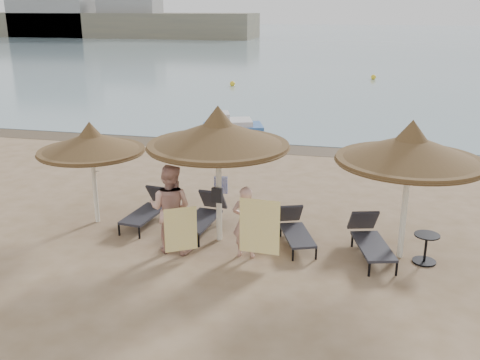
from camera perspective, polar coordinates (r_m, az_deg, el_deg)
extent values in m
plane|color=#9B8062|center=(11.88, -4.39, -7.87)|extent=(160.00, 160.00, 0.00)
cube|color=slate|center=(90.37, 11.41, 14.49)|extent=(200.00, 140.00, 0.03)
cube|color=brown|center=(20.50, 3.47, 3.42)|extent=(200.00, 1.60, 0.01)
cube|color=#776E54|center=(100.57, -16.16, 15.62)|extent=(60.00, 10.00, 4.00)
cube|color=gray|center=(101.32, -19.53, 17.59)|extent=(14.00, 6.00, 12.00)
cube|color=gray|center=(95.62, -11.63, 17.05)|extent=(10.00, 5.00, 8.00)
cylinder|color=white|center=(13.69, -15.23, -0.66)|extent=(0.11, 0.11, 1.88)
cone|color=brown|center=(13.38, -15.63, 3.95)|extent=(2.59, 2.59, 0.49)
cone|color=brown|center=(13.31, -15.74, 5.18)|extent=(0.63, 0.63, 0.40)
cylinder|color=brown|center=(13.43, -15.55, 2.99)|extent=(2.54, 2.54, 0.09)
cylinder|color=white|center=(12.12, -2.27, -1.38)|extent=(0.13, 0.13, 2.30)
cone|color=brown|center=(11.73, -2.35, 5.04)|extent=(3.18, 3.18, 0.60)
cone|color=brown|center=(11.65, -2.37, 6.77)|extent=(0.77, 0.77, 0.49)
cylinder|color=brown|center=(11.80, -2.33, 3.69)|extent=(3.11, 3.11, 0.11)
cylinder|color=white|center=(11.82, 17.12, -2.98)|extent=(0.13, 0.13, 2.21)
cone|color=brown|center=(11.42, 17.74, 3.29)|extent=(3.05, 3.05, 0.58)
cone|color=brown|center=(11.34, 17.90, 4.98)|extent=(0.74, 0.74, 0.47)
cylinder|color=brown|center=(11.49, 17.61, 1.97)|extent=(2.99, 2.99, 0.11)
cylinder|color=black|center=(13.01, -12.77, -5.23)|extent=(0.05, 0.05, 0.27)
cylinder|color=black|center=(12.75, -10.69, -5.60)|extent=(0.05, 0.05, 0.27)
cylinder|color=black|center=(14.08, -9.87, -3.21)|extent=(0.05, 0.05, 0.27)
cylinder|color=black|center=(13.84, -7.91, -3.50)|extent=(0.05, 0.05, 0.27)
cube|color=black|center=(13.39, -10.20, -3.62)|extent=(0.76, 1.51, 0.06)
cube|color=black|center=(14.00, -8.55, -1.53)|extent=(0.64, 0.47, 0.55)
cylinder|color=black|center=(12.36, -6.85, -6.16)|extent=(0.05, 0.05, 0.28)
cylinder|color=black|center=(12.14, -4.44, -6.53)|extent=(0.05, 0.05, 0.28)
cylinder|color=black|center=(13.53, -4.33, -3.87)|extent=(0.05, 0.05, 0.28)
cylinder|color=black|center=(13.33, -2.10, -4.17)|extent=(0.05, 0.05, 0.28)
cube|color=black|center=(12.81, -4.31, -4.35)|extent=(0.76, 1.55, 0.06)
cube|color=black|center=(13.48, -2.89, -2.06)|extent=(0.66, 0.48, 0.57)
cylinder|color=black|center=(11.54, 5.66, -8.01)|extent=(0.05, 0.05, 0.25)
cylinder|color=black|center=(11.66, 8.11, -7.82)|extent=(0.05, 0.05, 0.25)
cylinder|color=black|center=(12.66, 4.36, -5.52)|extent=(0.05, 0.05, 0.25)
cylinder|color=black|center=(12.77, 6.59, -5.38)|extent=(0.05, 0.05, 0.25)
cube|color=black|center=(12.13, 6.13, -5.88)|extent=(1.01, 1.47, 0.05)
cube|color=black|center=(12.76, 5.32, -3.55)|extent=(0.66, 0.56, 0.51)
cylinder|color=black|center=(11.18, 13.61, -9.32)|extent=(0.05, 0.05, 0.28)
cylinder|color=black|center=(11.34, 16.36, -9.14)|extent=(0.05, 0.05, 0.28)
cylinder|color=black|center=(12.38, 11.88, -6.38)|extent=(0.05, 0.05, 0.28)
cylinder|color=black|center=(12.53, 14.36, -6.27)|extent=(0.05, 0.05, 0.28)
cube|color=black|center=(11.82, 14.01, -6.86)|extent=(1.00, 1.60, 0.06)
cube|color=black|center=(12.50, 12.99, -4.19)|extent=(0.71, 0.57, 0.56)
cylinder|color=black|center=(12.13, 19.04, -8.21)|extent=(0.49, 0.49, 0.04)
cylinder|color=black|center=(12.01, 19.18, -6.92)|extent=(0.05, 0.05, 0.60)
cylinder|color=black|center=(11.88, 19.34, -5.57)|extent=(0.53, 0.53, 0.03)
imported|color=#CF9B8C|center=(11.67, -7.47, -2.31)|extent=(1.09, 0.74, 2.31)
imported|color=#CF9B8C|center=(11.37, 0.61, -3.92)|extent=(0.87, 0.57, 1.86)
cube|color=yellow|center=(11.42, -6.33, -5.27)|extent=(0.61, 0.39, 0.99)
cube|color=yellow|center=(11.11, 2.09, -5.00)|extent=(0.86, 0.07, 1.20)
cube|color=white|center=(12.24, -2.05, -0.54)|extent=(0.32, 0.16, 0.39)
cube|color=black|center=(11.98, -2.47, -1.63)|extent=(0.25, 0.10, 0.34)
cube|color=#3263AE|center=(21.84, -0.76, 5.16)|extent=(2.69, 2.08, 0.59)
cube|color=silver|center=(21.76, -0.76, 6.11)|extent=(1.80, 1.60, 0.27)
cube|color=silver|center=(21.68, -1.91, 6.72)|extent=(0.82, 1.09, 0.38)
sphere|color=yellow|center=(36.60, -0.81, 10.24)|extent=(0.36, 0.36, 0.36)
sphere|color=yellow|center=(41.16, 14.05, 10.60)|extent=(0.37, 0.37, 0.37)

